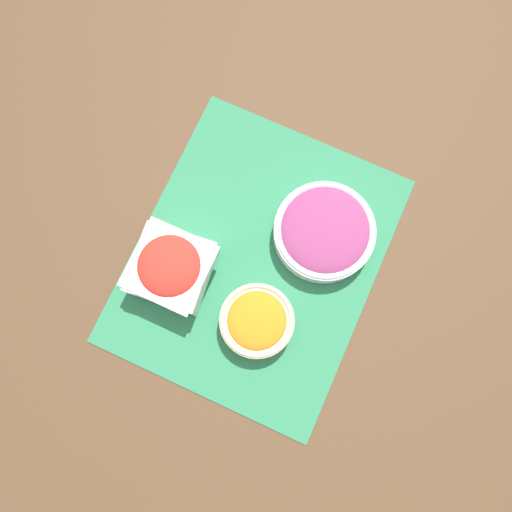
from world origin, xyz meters
The scene contains 5 objects.
ground_plane centered at (0.00, 0.00, 0.00)m, with size 3.00×3.00×0.00m, color #513823.
placemat centered at (0.00, 0.00, 0.00)m, with size 0.54×0.44×0.00m.
carrot_bowl centered at (0.11, 0.05, 0.03)m, with size 0.13×0.13×0.05m.
onion_bowl centered at (-0.09, 0.10, 0.03)m, with size 0.19×0.19×0.06m.
tomato_bowl centered at (0.09, -0.13, 0.05)m, with size 0.15×0.15×0.08m.
Camera 1 is at (0.15, 0.07, 0.93)m, focal length 35.00 mm.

